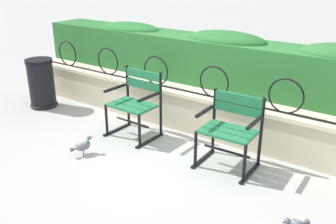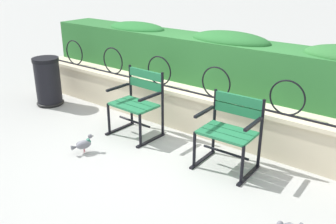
# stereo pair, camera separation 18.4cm
# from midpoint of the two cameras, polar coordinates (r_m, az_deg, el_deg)

# --- Properties ---
(ground_plane) EXTENTS (60.00, 60.00, 0.00)m
(ground_plane) POSITION_cam_midpoint_polar(r_m,az_deg,el_deg) (4.55, -1.88, -6.83)
(ground_plane) COLOR #ADADA8
(stone_wall) EXTENTS (6.58, 0.41, 0.56)m
(stone_wall) POSITION_cam_midpoint_polar(r_m,az_deg,el_deg) (5.10, 4.19, -0.08)
(stone_wall) COLOR beige
(stone_wall) RESTS_ON ground
(iron_arch_fence) EXTENTS (6.05, 0.02, 0.42)m
(iron_arch_fence) POSITION_cam_midpoint_polar(r_m,az_deg,el_deg) (5.00, 1.67, 5.10)
(iron_arch_fence) COLOR black
(iron_arch_fence) RESTS_ON stone_wall
(hedge_row) EXTENTS (6.44, 0.65, 0.76)m
(hedge_row) POSITION_cam_midpoint_polar(r_m,az_deg,el_deg) (5.31, 7.43, 7.93)
(hedge_row) COLOR #2D7033
(hedge_row) RESTS_ON stone_wall
(park_chair_left) EXTENTS (0.64, 0.54, 0.88)m
(park_chair_left) POSITION_cam_midpoint_polar(r_m,az_deg,el_deg) (4.97, -6.00, 1.58)
(park_chair_left) COLOR #237547
(park_chair_left) RESTS_ON ground
(park_chair_right) EXTENTS (0.65, 0.54, 0.82)m
(park_chair_right) POSITION_cam_midpoint_polar(r_m,az_deg,el_deg) (4.23, 8.32, -2.43)
(park_chair_right) COLOR #237547
(park_chair_right) RESTS_ON ground
(pigeon_near_chairs) EXTENTS (0.16, 0.28, 0.22)m
(pigeon_near_chairs) POSITION_cam_midpoint_polar(r_m,az_deg,el_deg) (4.69, -14.01, -5.06)
(pigeon_near_chairs) COLOR gray
(pigeon_near_chairs) RESTS_ON ground
(trash_bin) EXTENTS (0.44, 0.44, 0.78)m
(trash_bin) POSITION_cam_midpoint_polar(r_m,az_deg,el_deg) (6.36, -19.48, 4.00)
(trash_bin) COLOR black
(trash_bin) RESTS_ON ground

